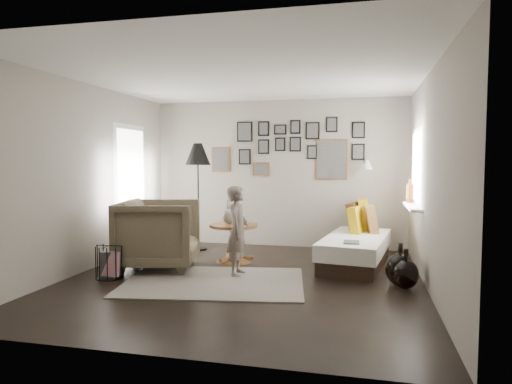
% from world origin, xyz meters
% --- Properties ---
extents(ground, '(4.80, 4.80, 0.00)m').
position_xyz_m(ground, '(0.00, 0.00, 0.00)').
color(ground, black).
rests_on(ground, ground).
extents(wall_back, '(4.50, 0.00, 4.50)m').
position_xyz_m(wall_back, '(0.00, 2.40, 1.30)').
color(wall_back, gray).
rests_on(wall_back, ground).
extents(wall_front, '(4.50, 0.00, 4.50)m').
position_xyz_m(wall_front, '(0.00, -2.40, 1.30)').
color(wall_front, gray).
rests_on(wall_front, ground).
extents(wall_left, '(0.00, 4.80, 4.80)m').
position_xyz_m(wall_left, '(-2.25, 0.00, 1.30)').
color(wall_left, gray).
rests_on(wall_left, ground).
extents(wall_right, '(0.00, 4.80, 4.80)m').
position_xyz_m(wall_right, '(2.25, 0.00, 1.30)').
color(wall_right, gray).
rests_on(wall_right, ground).
extents(ceiling, '(4.80, 4.80, 0.00)m').
position_xyz_m(ceiling, '(0.00, 0.00, 2.60)').
color(ceiling, white).
rests_on(ceiling, wall_back).
extents(door_left, '(0.00, 2.14, 2.14)m').
position_xyz_m(door_left, '(-2.23, 1.20, 1.05)').
color(door_left, white).
rests_on(door_left, wall_left).
extents(window_right, '(0.15, 1.32, 1.30)m').
position_xyz_m(window_right, '(2.18, 1.34, 0.93)').
color(window_right, white).
rests_on(window_right, wall_right).
extents(gallery_wall, '(2.74, 0.03, 1.08)m').
position_xyz_m(gallery_wall, '(0.29, 2.38, 1.74)').
color(gallery_wall, brown).
rests_on(gallery_wall, wall_back).
extents(wall_sconce, '(0.18, 0.36, 0.16)m').
position_xyz_m(wall_sconce, '(1.55, 2.13, 1.46)').
color(wall_sconce, white).
rests_on(wall_sconce, wall_back).
extents(rug, '(2.44, 1.89, 0.01)m').
position_xyz_m(rug, '(-0.33, -0.22, 0.01)').
color(rug, silver).
rests_on(rug, ground).
extents(pedestal_table, '(0.73, 0.73, 0.57)m').
position_xyz_m(pedestal_table, '(-0.41, 0.97, 0.27)').
color(pedestal_table, brown).
rests_on(pedestal_table, ground).
extents(vase, '(0.21, 0.21, 0.52)m').
position_xyz_m(vase, '(-0.49, 0.99, 0.73)').
color(vase, black).
rests_on(vase, pedestal_table).
extents(candles, '(0.13, 0.13, 0.27)m').
position_xyz_m(candles, '(-0.30, 0.97, 0.70)').
color(candles, black).
rests_on(candles, pedestal_table).
extents(daybed, '(1.09, 1.99, 0.93)m').
position_xyz_m(daybed, '(1.40, 1.25, 0.28)').
color(daybed, black).
rests_on(daybed, ground).
extents(magazine_on_daybed, '(0.22, 0.29, 0.02)m').
position_xyz_m(magazine_on_daybed, '(1.35, 0.61, 0.44)').
color(magazine_on_daybed, black).
rests_on(magazine_on_daybed, daybed).
extents(armchair, '(1.29, 1.26, 0.98)m').
position_xyz_m(armchair, '(-1.33, 0.32, 0.49)').
color(armchair, brown).
rests_on(armchair, ground).
extents(armchair_cushion, '(0.52, 0.53, 0.20)m').
position_xyz_m(armchair_cushion, '(-1.30, 0.37, 0.48)').
color(armchair_cushion, silver).
rests_on(armchair_cushion, armchair).
extents(floor_lamp, '(0.43, 0.43, 1.82)m').
position_xyz_m(floor_lamp, '(-1.25, 1.72, 1.57)').
color(floor_lamp, black).
rests_on(floor_lamp, ground).
extents(magazine_basket, '(0.36, 0.36, 0.43)m').
position_xyz_m(magazine_basket, '(-1.72, -0.33, 0.21)').
color(magazine_basket, black).
rests_on(magazine_basket, ground).
extents(demijohn_large, '(0.35, 0.35, 0.53)m').
position_xyz_m(demijohn_large, '(1.95, 0.14, 0.20)').
color(demijohn_large, black).
rests_on(demijohn_large, ground).
extents(demijohn_small, '(0.31, 0.31, 0.48)m').
position_xyz_m(demijohn_small, '(2.00, 0.02, 0.18)').
color(demijohn_small, black).
rests_on(demijohn_small, ground).
extents(child, '(0.30, 0.45, 1.20)m').
position_xyz_m(child, '(-0.13, 0.19, 0.60)').
color(child, '#675951').
rests_on(child, ground).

